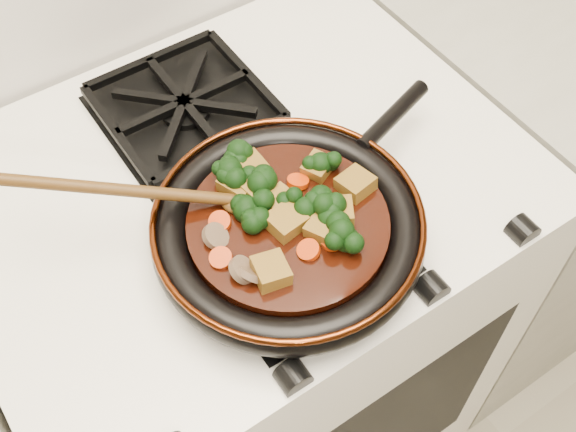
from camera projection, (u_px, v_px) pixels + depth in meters
stove at (251, 330)px, 1.33m from camera, size 0.76×0.60×0.90m
burner_grate_front at (296, 243)px, 0.89m from camera, size 0.23×0.23×0.03m
burner_grate_back at (185, 107)px, 1.02m from camera, size 0.23×0.23×0.03m
skillet at (289, 228)px, 0.86m from camera, size 0.45×0.33×0.05m
braising_sauce at (288, 226)px, 0.86m from camera, size 0.24×0.24×0.02m
tofu_cube_0 at (281, 202)px, 0.86m from camera, size 0.04×0.04×0.02m
tofu_cube_1 at (326, 228)px, 0.84m from camera, size 0.05×0.05×0.03m
tofu_cube_2 at (286, 222)px, 0.84m from camera, size 0.05×0.04×0.02m
tofu_cube_3 at (336, 213)px, 0.85m from camera, size 0.05×0.06×0.03m
tofu_cube_4 at (262, 193)px, 0.87m from camera, size 0.05×0.05×0.03m
tofu_cube_5 at (271, 271)px, 0.80m from camera, size 0.05×0.05×0.03m
tofu_cube_6 at (240, 184)px, 0.87m from camera, size 0.05×0.05×0.02m
tofu_cube_7 at (318, 167)px, 0.89m from camera, size 0.05×0.04×0.02m
tofu_cube_8 at (251, 168)px, 0.89m from camera, size 0.03×0.04×0.02m
tofu_cube_9 at (356, 184)px, 0.87m from camera, size 0.04×0.05×0.03m
broccoli_floret_0 at (292, 210)px, 0.85m from camera, size 0.07×0.08×0.06m
broccoli_floret_1 at (248, 218)px, 0.84m from camera, size 0.09×0.09×0.07m
broccoli_floret_2 at (256, 181)px, 0.87m from camera, size 0.07×0.08×0.06m
broccoli_floret_3 at (319, 164)px, 0.89m from camera, size 0.09×0.08×0.06m
broccoli_floret_4 at (244, 162)px, 0.89m from camera, size 0.08×0.08×0.07m
broccoli_floret_5 at (327, 204)px, 0.85m from camera, size 0.08×0.08×0.06m
broccoli_floret_6 at (344, 239)px, 0.82m from camera, size 0.07×0.07×0.07m
broccoli_floret_7 at (332, 218)px, 0.84m from camera, size 0.10×0.09×0.08m
broccoli_floret_8 at (231, 179)px, 0.88m from camera, size 0.08×0.09×0.07m
broccoli_floret_9 at (252, 205)px, 0.86m from camera, size 0.09×0.08×0.06m
carrot_coin_0 at (221, 258)px, 0.82m from camera, size 0.03×0.03×0.02m
carrot_coin_1 at (298, 182)px, 0.88m from camera, size 0.03×0.03×0.02m
carrot_coin_2 at (309, 250)px, 0.82m from camera, size 0.03×0.03×0.02m
carrot_coin_3 at (332, 240)px, 0.83m from camera, size 0.03×0.03×0.01m
carrot_coin_4 at (220, 222)px, 0.84m from camera, size 0.03×0.03×0.02m
mushroom_slice_0 at (243, 173)px, 0.89m from camera, size 0.04×0.05×0.03m
mushroom_slice_1 at (251, 274)px, 0.80m from camera, size 0.03×0.04×0.03m
mushroom_slice_2 at (241, 175)px, 0.88m from camera, size 0.04×0.04×0.02m
mushroom_slice_3 at (243, 270)px, 0.80m from camera, size 0.04×0.04×0.03m
mushroom_slice_4 at (216, 236)px, 0.83m from camera, size 0.04×0.04×0.03m
wooden_spoon at (172, 194)px, 0.84m from camera, size 0.16×0.11×0.28m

